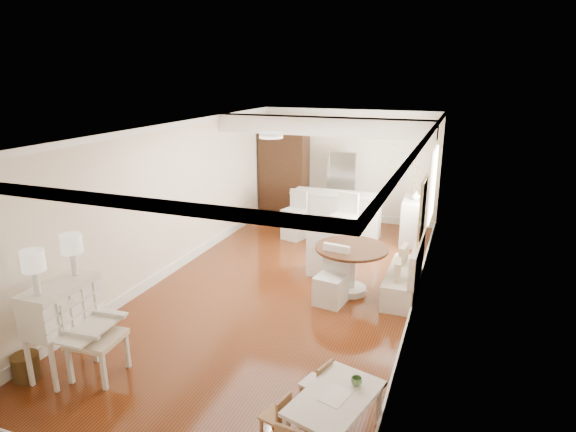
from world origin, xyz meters
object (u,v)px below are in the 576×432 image
Objects in this scene: kids_table at (335,419)px; fridge at (355,189)px; sideboard at (413,221)px; wicker_basket at (26,367)px; kids_chair_a at (275,415)px; bar_stool_right at (343,221)px; pantry_cabinet at (284,173)px; slip_chair_far at (319,246)px; breakfast_counter at (336,214)px; kids_chair_b at (315,383)px; gustavian_armchair at (96,337)px; bar_stool_left at (294,215)px; dining_table at (351,270)px; slip_chair_near at (331,276)px; secretary_bureau at (64,328)px.

fridge is (-1.52, 7.38, 0.63)m from kids_table.
fridge is at bearing 148.13° from sideboard.
wicker_basket is 0.61× the size of kids_chair_a.
bar_stool_right is 0.52× the size of pantry_cabinet.
fridge is at bearing -0.90° from pantry_cabinet.
bar_stool_right is at bearing -148.37° from sideboard.
kids_chair_a is at bearing 83.71° from slip_chair_far.
kids_chair_b is at bearing -76.94° from breakfast_counter.
kids_chair_a is at bearing -100.29° from gustavian_armchair.
bar_stool_right is 2.79m from pantry_cabinet.
kids_chair_b is 6.09m from sideboard.
bar_stool_right is (1.20, -0.18, 0.04)m from bar_stool_left.
slip_chair_near is (-0.21, -0.51, 0.06)m from dining_table.
dining_table is at bearing 75.46° from slip_chair_near.
pantry_cabinet is (-0.36, 7.36, 0.61)m from gustavian_armchair.
slip_chair_far is 0.44× the size of pantry_cabinet.
slip_chair_far is (-0.78, 0.69, 0.09)m from dining_table.
bar_stool_left is (-1.96, 5.96, 0.29)m from kids_chair_a.
slip_chair_near is at bearing -112.72° from dining_table.
sideboard is at bearing -14.49° from pantry_cabinet.
bar_stool_right reaches higher than breakfast_counter.
secretary_bureau reaches higher than breakfast_counter.
gustavian_armchair is 0.97m from wicker_basket.
kids_table is at bearing -2.04° from secretary_bureau.
pantry_cabinet is at bearing -2.31° from gustavian_armchair.
sideboard reaches higher than kids_chair_a.
fridge is at bearing -153.22° from kids_chair_b.
bar_stool_right is at bearing 67.09° from wicker_basket.
kids_table is at bearing -92.46° from sideboard.
kids_chair_a is 6.73m from sideboard.
bar_stool_right reaches higher than dining_table.
slip_chair_near is at bearing 106.60° from kids_table.
bar_stool_right is at bearing 108.24° from slip_chair_near.
sideboard is (1.35, 0.92, -0.10)m from bar_stool_right.
bar_stool_left is 0.48× the size of pantry_cabinet.
secretary_bureau is 3.21m from kids_chair_b.
kids_chair_b is 3.87m from slip_chair_far.
dining_table is at bearing 120.96° from slip_chair_far.
pantry_cabinet is 2.23× the size of sideboard.
gustavian_armchair is 4.17m from dining_table.
dining_table is at bearing -156.70° from kids_chair_b.
dining_table is at bearing 48.80° from secretary_bureau.
gustavian_armchair is 1.05× the size of slip_chair_far.
kids_chair_b reaches higher than wicker_basket.
slip_chair_near is 3.67m from sideboard.
gustavian_armchair is 5.76m from bar_stool_left.
kids_table is 2.00× the size of kids_chair_a.
secretary_bureau is 4.64m from slip_chair_far.
kids_table is at bearing 4.81° from wicker_basket.
fridge reaches higher than sideboard.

